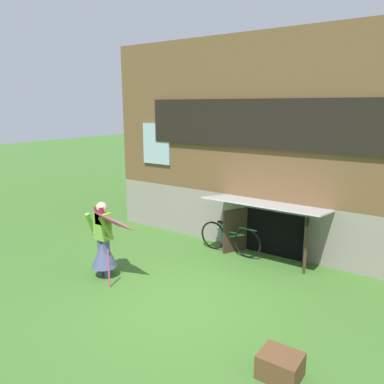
# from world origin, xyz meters

# --- Properties ---
(ground_plane) EXTENTS (60.00, 60.00, 0.00)m
(ground_plane) POSITION_xyz_m (0.00, 0.00, 0.00)
(ground_plane) COLOR #3D6B28
(log_house) EXTENTS (8.37, 5.55, 5.04)m
(log_house) POSITION_xyz_m (-0.00, 5.21, 2.52)
(log_house) COLOR gray
(log_house) RESTS_ON ground_plane
(person) EXTENTS (0.61, 0.52, 1.58)m
(person) POSITION_xyz_m (-1.86, -0.06, 0.67)
(person) COLOR #474C75
(person) RESTS_ON ground_plane
(kite) EXTENTS (0.91, 0.97, 1.46)m
(kite) POSITION_xyz_m (-1.57, -0.59, 1.22)
(kite) COLOR #E54C7F
(kite) RESTS_ON ground_plane
(bicycle_green) EXTENTS (1.64, 0.10, 0.75)m
(bicycle_green) POSITION_xyz_m (-0.35, 2.51, 0.36)
(bicycle_green) COLOR black
(bicycle_green) RESTS_ON ground_plane
(wooden_crate) EXTENTS (0.53, 0.45, 0.33)m
(wooden_crate) POSITION_xyz_m (2.25, -0.83, 0.16)
(wooden_crate) COLOR brown
(wooden_crate) RESTS_ON ground_plane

